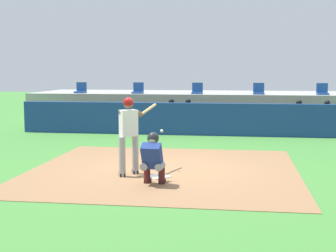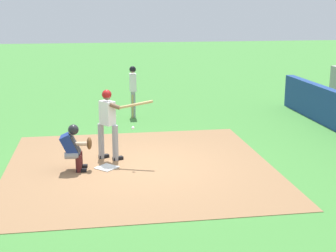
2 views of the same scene
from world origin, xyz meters
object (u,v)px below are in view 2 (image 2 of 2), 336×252
catcher_crouched (75,146)px  on_deck_batter (133,88)px  home_plate (107,168)px  batter_at_plate (109,120)px

catcher_crouched → on_deck_batter: 5.80m
home_plate → catcher_crouched: size_ratio=0.25×
home_plate → on_deck_batter: size_ratio=0.25×
batter_at_plate → catcher_crouched: batter_at_plate is taller
home_plate → batter_at_plate: size_ratio=0.24×
on_deck_batter → catcher_crouched: bearing=-18.8°
catcher_crouched → batter_at_plate: bearing=129.5°
batter_at_plate → on_deck_batter: 4.89m
catcher_crouched → on_deck_batter: bearing=161.2°
home_plate → catcher_crouched: catcher_crouched is taller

